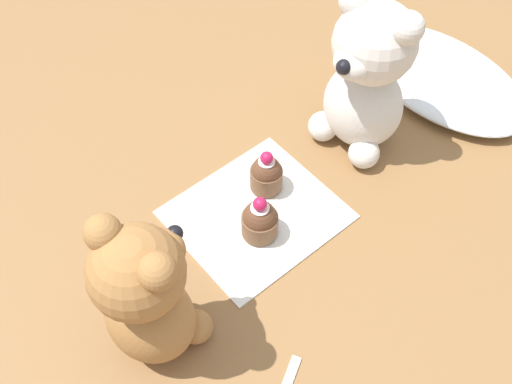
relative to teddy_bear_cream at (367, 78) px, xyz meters
The scene contains 7 objects.
ground_plane 0.25m from the teddy_bear_cream, 86.53° to the right, with size 4.00×4.00×0.00m, color olive.
knitted_placemat 0.25m from the teddy_bear_cream, 86.53° to the right, with size 0.20×0.23×0.01m, color silver.
tulle_cloth 0.22m from the teddy_bear_cream, 88.24° to the left, with size 0.33×0.20×0.04m, color white.
teddy_bear_cream is the anchor object (origin of this frame).
teddy_bear_tan 0.44m from the teddy_bear_cream, 79.83° to the right, with size 0.13×0.13×0.23m.
cupcake_near_cream_bear 0.20m from the teddy_bear_cream, 94.87° to the right, with size 0.05×0.05×0.07m.
cupcake_near_tan_bear 0.26m from the teddy_bear_cream, 80.08° to the right, with size 0.05×0.05×0.08m.
Camera 1 is at (0.38, -0.32, 0.72)m, focal length 42.00 mm.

